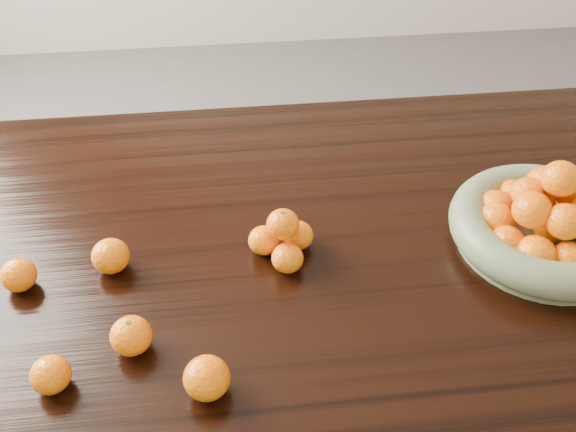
{
  "coord_description": "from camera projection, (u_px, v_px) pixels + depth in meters",
  "views": [
    {
      "loc": [
        -0.06,
        -0.87,
        1.54
      ],
      "look_at": [
        0.04,
        -0.02,
        0.83
      ],
      "focal_mm": 40.0,
      "sensor_mm": 36.0,
      "label": 1
    }
  ],
  "objects": [
    {
      "name": "loose_orange_1",
      "position": [
        51.0,
        375.0,
        0.92
      ],
      "size": [
        0.06,
        0.06,
        0.05
      ],
      "primitive_type": "ellipsoid",
      "color": "orange",
      "rests_on": "dining_table"
    },
    {
      "name": "dining_table",
      "position": [
        266.0,
        279.0,
        1.23
      ],
      "size": [
        2.0,
        1.0,
        0.75
      ],
      "color": "black",
      "rests_on": "ground"
    },
    {
      "name": "loose_orange_2",
      "position": [
        207.0,
        378.0,
        0.91
      ],
      "size": [
        0.07,
        0.07,
        0.06
      ],
      "primitive_type": "ellipsoid",
      "color": "orange",
      "rests_on": "dining_table"
    },
    {
      "name": "fruit_bowl",
      "position": [
        547.0,
        224.0,
        1.14
      ],
      "size": [
        0.34,
        0.34,
        0.17
      ],
      "rotation": [
        0.0,
        0.0,
        -0.09
      ],
      "color": "#6E7B5A",
      "rests_on": "dining_table"
    },
    {
      "name": "loose_orange_0",
      "position": [
        131.0,
        336.0,
        0.97
      ],
      "size": [
        0.06,
        0.06,
        0.06
      ],
      "primitive_type": "ellipsoid",
      "color": "orange",
      "rests_on": "dining_table"
    },
    {
      "name": "loose_orange_3",
      "position": [
        18.0,
        275.0,
        1.07
      ],
      "size": [
        0.06,
        0.06,
        0.06
      ],
      "primitive_type": "ellipsoid",
      "color": "orange",
      "rests_on": "dining_table"
    },
    {
      "name": "orange_pyramid",
      "position": [
        283.0,
        239.0,
        1.12
      ],
      "size": [
        0.12,
        0.11,
        0.1
      ],
      "rotation": [
        0.0,
        0.0,
        0.1
      ],
      "color": "orange",
      "rests_on": "dining_table"
    },
    {
      "name": "loose_orange_4",
      "position": [
        111.0,
        256.0,
        1.1
      ],
      "size": [
        0.07,
        0.07,
        0.06
      ],
      "primitive_type": "ellipsoid",
      "color": "orange",
      "rests_on": "dining_table"
    }
  ]
}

